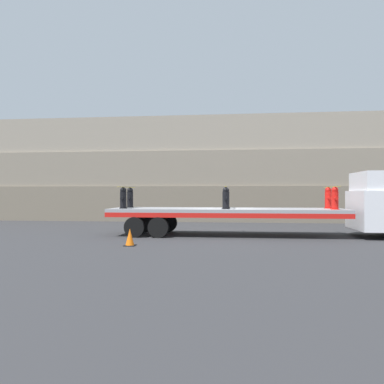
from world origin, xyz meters
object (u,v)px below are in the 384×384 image
object	(u,v)px
fire_hydrant_black_near_1	(226,198)
traffic_cone	(130,237)
flatbed_trailer	(212,213)
fire_hydrant_black_near_0	(123,198)
fire_hydrant_red_near_2	(335,198)
fire_hydrant_red_far_2	(328,198)
fire_hydrant_black_far_0	(130,198)
fire_hydrant_black_far_1	(226,198)

from	to	relation	value
fire_hydrant_black_near_1	traffic_cone	world-z (taller)	fire_hydrant_black_near_1
flatbed_trailer	fire_hydrant_black_near_0	size ratio (longest dim) A/B	10.83
flatbed_trailer	traffic_cone	size ratio (longest dim) A/B	16.61
flatbed_trailer	fire_hydrant_red_near_2	xyz separation A→B (m)	(5.12, -0.55, 0.67)
fire_hydrant_red_far_2	fire_hydrant_red_near_2	bearing A→B (deg)	-90.00
fire_hydrant_black_near_0	fire_hydrant_black_far_0	distance (m)	1.10
fire_hydrant_black_near_1	traffic_cone	size ratio (longest dim) A/B	1.53
fire_hydrant_black_near_0	fire_hydrant_red_near_2	size ratio (longest dim) A/B	1.00
fire_hydrant_red_near_2	fire_hydrant_black_near_1	bearing A→B (deg)	180.00
fire_hydrant_black_near_1	fire_hydrant_red_far_2	bearing A→B (deg)	13.71
fire_hydrant_black_near_0	fire_hydrant_black_near_1	bearing A→B (deg)	0.00
flatbed_trailer	fire_hydrant_black_near_0	bearing A→B (deg)	-171.96
flatbed_trailer	traffic_cone	xyz separation A→B (m)	(-2.72, -3.65, -0.68)
flatbed_trailer	fire_hydrant_black_far_0	xyz separation A→B (m)	(-3.90, 0.55, 0.67)
fire_hydrant_black_near_0	fire_hydrant_black_near_1	distance (m)	4.51
fire_hydrant_black_far_0	fire_hydrant_black_near_1	size ratio (longest dim) A/B	1.00
fire_hydrant_red_far_2	traffic_cone	size ratio (longest dim) A/B	1.53
fire_hydrant_black_far_1	fire_hydrant_red_near_2	xyz separation A→B (m)	(4.51, -1.10, 0.00)
fire_hydrant_black_near_0	fire_hydrant_red_near_2	world-z (taller)	same
fire_hydrant_black_far_1	fire_hydrant_red_near_2	bearing A→B (deg)	-13.71
flatbed_trailer	fire_hydrant_black_far_1	size ratio (longest dim) A/B	10.83
fire_hydrant_black_near_1	fire_hydrant_red_far_2	xyz separation A→B (m)	(4.51, 1.10, 0.00)
fire_hydrant_black_far_0	traffic_cone	xyz separation A→B (m)	(1.18, -4.20, -1.35)
flatbed_trailer	fire_hydrant_red_far_2	bearing A→B (deg)	6.13
fire_hydrant_black_near_1	traffic_cone	xyz separation A→B (m)	(-3.33, -3.10, -1.35)
fire_hydrant_black_far_1	fire_hydrant_red_far_2	size ratio (longest dim) A/B	1.00
fire_hydrant_black_far_1	traffic_cone	distance (m)	5.53
fire_hydrant_black_near_1	traffic_cone	bearing A→B (deg)	-137.03
fire_hydrant_black_far_0	fire_hydrant_red_far_2	size ratio (longest dim) A/B	1.00
fire_hydrant_black_far_0	fire_hydrant_red_far_2	distance (m)	9.02
fire_hydrant_black_near_1	fire_hydrant_black_near_0	bearing A→B (deg)	180.00
fire_hydrant_black_far_1	fire_hydrant_red_near_2	size ratio (longest dim) A/B	1.00
fire_hydrant_black_near_0	fire_hydrant_black_near_1	size ratio (longest dim) A/B	1.00
traffic_cone	fire_hydrant_black_far_0	bearing A→B (deg)	105.64
fire_hydrant_black_near_1	fire_hydrant_red_far_2	size ratio (longest dim) A/B	1.00
fire_hydrant_black_near_0	fire_hydrant_red_far_2	distance (m)	9.08
fire_hydrant_black_near_0	traffic_cone	size ratio (longest dim) A/B	1.53
flatbed_trailer	fire_hydrant_black_near_0	distance (m)	3.99
fire_hydrant_red_far_2	traffic_cone	xyz separation A→B (m)	(-7.84, -4.20, -1.35)
fire_hydrant_black_far_0	fire_hydrant_black_far_1	bearing A→B (deg)	0.00
fire_hydrant_black_near_1	fire_hydrant_black_far_1	xyz separation A→B (m)	(0.00, 1.10, 0.00)
fire_hydrant_black_near_0	fire_hydrant_black_near_1	world-z (taller)	same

